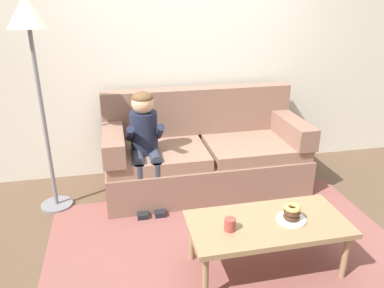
{
  "coord_description": "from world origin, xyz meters",
  "views": [
    {
      "loc": [
        -0.79,
        -2.64,
        1.94
      ],
      "look_at": [
        -0.13,
        0.45,
        0.65
      ],
      "focal_mm": 34.9,
      "sensor_mm": 36.0,
      "label": 1
    }
  ],
  "objects_px": {
    "coffee_table": "(268,227)",
    "person_child": "(145,138)",
    "mug": "(230,224)",
    "toy_controller": "(277,212)",
    "couch": "(204,154)",
    "floor_lamp": "(31,37)",
    "donut": "(291,216)"
  },
  "relations": [
    {
      "from": "person_child",
      "to": "floor_lamp",
      "type": "relative_size",
      "value": 0.57
    },
    {
      "from": "floor_lamp",
      "to": "coffee_table",
      "type": "bearing_deg",
      "value": -37.66
    },
    {
      "from": "person_child",
      "to": "mug",
      "type": "distance_m",
      "value": 1.33
    },
    {
      "from": "couch",
      "to": "coffee_table",
      "type": "xyz_separation_m",
      "value": [
        0.13,
        -1.4,
        0.02
      ]
    },
    {
      "from": "mug",
      "to": "couch",
      "type": "bearing_deg",
      "value": 83.22
    },
    {
      "from": "couch",
      "to": "floor_lamp",
      "type": "xyz_separation_m",
      "value": [
        -1.51,
        -0.14,
        1.24
      ]
    },
    {
      "from": "coffee_table",
      "to": "person_child",
      "type": "height_order",
      "value": "person_child"
    },
    {
      "from": "couch",
      "to": "coffee_table",
      "type": "distance_m",
      "value": 1.41
    },
    {
      "from": "coffee_table",
      "to": "mug",
      "type": "xyz_separation_m",
      "value": [
        -0.3,
        -0.04,
        0.09
      ]
    },
    {
      "from": "coffee_table",
      "to": "floor_lamp",
      "type": "distance_m",
      "value": 2.4
    },
    {
      "from": "person_child",
      "to": "toy_controller",
      "type": "relative_size",
      "value": 4.87
    },
    {
      "from": "donut",
      "to": "toy_controller",
      "type": "bearing_deg",
      "value": 71.26
    },
    {
      "from": "person_child",
      "to": "coffee_table",
      "type": "bearing_deg",
      "value": -57.67
    },
    {
      "from": "couch",
      "to": "person_child",
      "type": "relative_size",
      "value": 1.85
    },
    {
      "from": "couch",
      "to": "coffee_table",
      "type": "bearing_deg",
      "value": -84.84
    },
    {
      "from": "donut",
      "to": "floor_lamp",
      "type": "height_order",
      "value": "floor_lamp"
    },
    {
      "from": "donut",
      "to": "toy_controller",
      "type": "height_order",
      "value": "donut"
    },
    {
      "from": "couch",
      "to": "donut",
      "type": "xyz_separation_m",
      "value": [
        0.3,
        -1.42,
        0.1
      ]
    },
    {
      "from": "toy_controller",
      "to": "floor_lamp",
      "type": "relative_size",
      "value": 0.12
    },
    {
      "from": "mug",
      "to": "toy_controller",
      "type": "distance_m",
      "value": 1.1
    },
    {
      "from": "coffee_table",
      "to": "mug",
      "type": "height_order",
      "value": "mug"
    },
    {
      "from": "person_child",
      "to": "toy_controller",
      "type": "xyz_separation_m",
      "value": [
        1.16,
        -0.51,
        -0.65
      ]
    },
    {
      "from": "toy_controller",
      "to": "floor_lamp",
      "type": "distance_m",
      "value": 2.64
    },
    {
      "from": "toy_controller",
      "to": "couch",
      "type": "bearing_deg",
      "value": 108.57
    },
    {
      "from": "person_child",
      "to": "mug",
      "type": "height_order",
      "value": "person_child"
    },
    {
      "from": "couch",
      "to": "floor_lamp",
      "type": "relative_size",
      "value": 1.06
    },
    {
      "from": "mug",
      "to": "floor_lamp",
      "type": "bearing_deg",
      "value": 135.82
    },
    {
      "from": "donut",
      "to": "couch",
      "type": "bearing_deg",
      "value": 101.78
    },
    {
      "from": "couch",
      "to": "donut",
      "type": "distance_m",
      "value": 1.45
    },
    {
      "from": "couch",
      "to": "mug",
      "type": "relative_size",
      "value": 22.7
    },
    {
      "from": "coffee_table",
      "to": "donut",
      "type": "height_order",
      "value": "donut"
    },
    {
      "from": "floor_lamp",
      "to": "person_child",
      "type": "bearing_deg",
      "value": -4.61
    }
  ]
}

